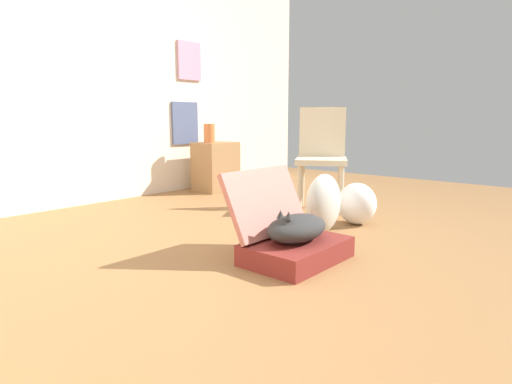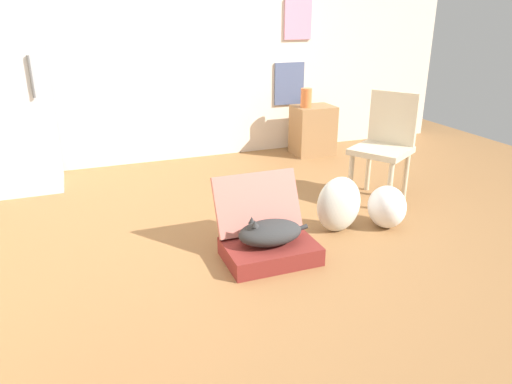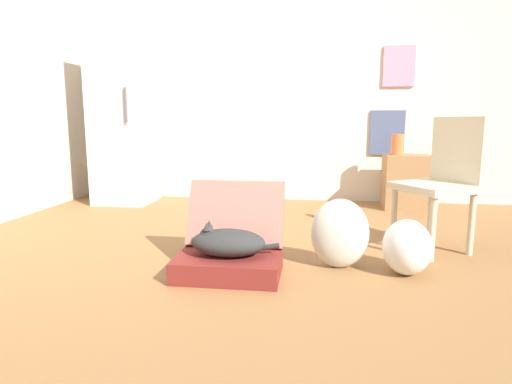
% 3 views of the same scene
% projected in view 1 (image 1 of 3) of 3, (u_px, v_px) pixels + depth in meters
% --- Properties ---
extents(ground_plane, '(7.68, 7.68, 0.00)m').
position_uv_depth(ground_plane, '(263.00, 246.00, 2.84)').
color(ground_plane, olive).
rests_on(ground_plane, ground).
extents(wall_back, '(6.40, 0.15, 2.60)m').
position_uv_depth(wall_back, '(83.00, 69.00, 4.09)').
color(wall_back, beige).
rests_on(wall_back, ground).
extents(suitcase_base, '(0.62, 0.43, 0.12)m').
position_uv_depth(suitcase_base, '(296.00, 251.00, 2.53)').
color(suitcase_base, maroon).
rests_on(suitcase_base, ground).
extents(suitcase_lid, '(0.62, 0.22, 0.40)m').
position_uv_depth(suitcase_lid, '(266.00, 202.00, 2.64)').
color(suitcase_lid, '#B26356').
rests_on(suitcase_lid, suitcase_base).
extents(cat, '(0.52, 0.28, 0.20)m').
position_uv_depth(cat, '(296.00, 228.00, 2.50)').
color(cat, '#2D2D2D').
rests_on(cat, suitcase_base).
extents(plastic_bag_white, '(0.36, 0.20, 0.44)m').
position_uv_depth(plastic_bag_white, '(323.00, 203.00, 3.14)').
color(plastic_bag_white, silver).
rests_on(plastic_bag_white, ground).
extents(plastic_bag_clear, '(0.28, 0.31, 0.33)m').
position_uv_depth(plastic_bag_clear, '(357.00, 204.00, 3.40)').
color(plastic_bag_clear, white).
rests_on(plastic_bag_clear, ground).
extents(side_table, '(0.46, 0.36, 0.56)m').
position_uv_depth(side_table, '(216.00, 166.00, 4.99)').
color(side_table, olive).
rests_on(side_table, ground).
extents(vase_tall, '(0.13, 0.13, 0.21)m').
position_uv_depth(vase_tall, '(209.00, 133.00, 4.82)').
color(vase_tall, '#CC6B38').
rests_on(vase_tall, side_table).
extents(chair, '(0.61, 0.61, 0.94)m').
position_uv_depth(chair, '(322.00, 154.00, 3.94)').
color(chair, beige).
rests_on(chair, ground).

